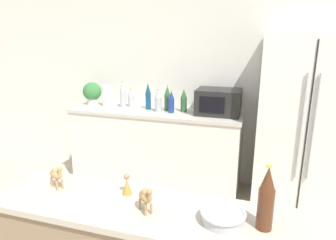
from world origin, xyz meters
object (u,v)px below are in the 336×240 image
(back_bottle_4, at_px, (167,98))
(back_bottle_5, at_px, (171,102))
(camel_figurine, at_px, (56,174))
(wine_bottle, at_px, (266,199))
(fruit_bowl, at_px, (223,216))
(potted_plant, at_px, (92,92))
(back_bottle_3, at_px, (131,98))
(back_bottle_2, at_px, (148,97))
(back_bottle_0, at_px, (184,101))
(back_bottle_1, at_px, (158,101))
(paper_towel_roll, at_px, (106,96))
(refrigerator, at_px, (302,126))
(wise_man_figurine_crimson, at_px, (127,185))
(back_bottle_6, at_px, (123,95))
(microwave, at_px, (219,102))
(camel_figurine_second, at_px, (146,196))

(back_bottle_4, relative_size, back_bottle_5, 1.15)
(back_bottle_5, height_order, camel_figurine, back_bottle_5)
(back_bottle_5, xyz_separation_m, wine_bottle, (1.01, -1.91, 0.02))
(fruit_bowl, bearing_deg, potted_plant, 133.32)
(back_bottle_3, xyz_separation_m, fruit_bowl, (1.39, -2.06, -0.08))
(back_bottle_2, distance_m, camel_figurine, 1.96)
(back_bottle_0, distance_m, back_bottle_1, 0.29)
(paper_towel_roll, relative_size, back_bottle_4, 0.88)
(refrigerator, distance_m, back_bottle_2, 1.70)
(back_bottle_4, relative_size, fruit_bowl, 1.37)
(camel_figurine, height_order, wise_man_figurine_crimson, camel_figurine)
(back_bottle_4, relative_size, back_bottle_6, 0.93)
(refrigerator, relative_size, back_bottle_1, 6.79)
(back_bottle_3, bearing_deg, paper_towel_roll, -166.93)
(back_bottle_5, height_order, wine_bottle, wine_bottle)
(wine_bottle, bearing_deg, microwave, 103.97)
(fruit_bowl, bearing_deg, back_bottle_4, 114.32)
(back_bottle_3, relative_size, back_bottle_5, 0.89)
(back_bottle_3, height_order, back_bottle_4, back_bottle_4)
(back_bottle_3, bearing_deg, back_bottle_4, -6.60)
(wine_bottle, bearing_deg, paper_towel_roll, 133.40)
(back_bottle_3, height_order, fruit_bowl, back_bottle_3)
(back_bottle_2, relative_size, fruit_bowl, 1.48)
(back_bottle_0, xyz_separation_m, camel_figurine, (-0.24, -1.95, -0.05))
(potted_plant, distance_m, back_bottle_0, 1.20)
(camel_figurine_second, bearing_deg, back_bottle_1, 107.50)
(potted_plant, bearing_deg, back_bottle_5, -5.70)
(refrigerator, xyz_separation_m, wine_bottle, (-0.36, -1.92, 0.18))
(back_bottle_4, height_order, back_bottle_6, back_bottle_6)
(back_bottle_1, distance_m, back_bottle_5, 0.16)
(back_bottle_1, bearing_deg, camel_figurine, -88.90)
(wine_bottle, distance_m, camel_figurine, 1.14)
(back_bottle_6, bearing_deg, wise_man_figurine_crimson, -63.77)
(back_bottle_6, height_order, camel_figurine, back_bottle_6)
(back_bottle_4, bearing_deg, back_bottle_6, 179.78)
(microwave, xyz_separation_m, camel_figurine_second, (-0.06, -2.04, -0.06))
(back_bottle_2, distance_m, wine_bottle, 2.39)
(wise_man_figurine_crimson, bearing_deg, back_bottle_4, 100.97)
(microwave, xyz_separation_m, back_bottle_1, (-0.67, -0.10, -0.02))
(refrigerator, height_order, back_bottle_6, refrigerator)
(potted_plant, bearing_deg, refrigerator, -2.30)
(back_bottle_3, distance_m, back_bottle_5, 0.58)
(potted_plant, xyz_separation_m, back_bottle_4, (1.00, -0.02, -0.01))
(refrigerator, xyz_separation_m, back_bottle_3, (-1.94, 0.13, 0.15))
(paper_towel_roll, height_order, wine_bottle, wine_bottle)
(back_bottle_4, distance_m, wise_man_figurine_crimson, 1.94)
(fruit_bowl, height_order, camel_figurine_second, camel_figurine_second)
(back_bottle_1, distance_m, fruit_bowl, 2.15)
(back_bottle_1, relative_size, camel_figurine_second, 1.78)
(refrigerator, xyz_separation_m, fruit_bowl, (-0.55, -1.92, 0.07))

